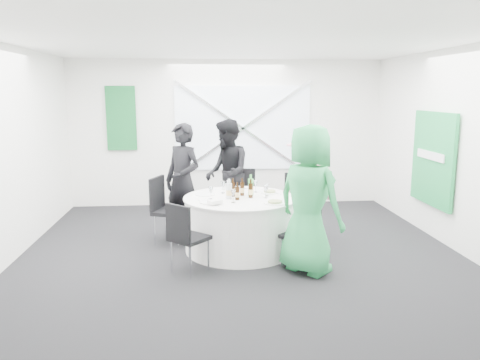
{
  "coord_description": "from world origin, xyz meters",
  "views": [
    {
      "loc": [
        -0.56,
        -6.06,
        2.18
      ],
      "look_at": [
        0.0,
        0.2,
        1.0
      ],
      "focal_mm": 35.0,
      "sensor_mm": 36.0,
      "label": 1
    }
  ],
  "objects": [
    {
      "name": "floor",
      "position": [
        0.0,
        0.0,
        0.0
      ],
      "size": [
        6.0,
        6.0,
        0.0
      ],
      "primitive_type": "plane",
      "color": "black",
      "rests_on": "ground"
    },
    {
      "name": "ceiling",
      "position": [
        0.0,
        0.0,
        2.8
      ],
      "size": [
        6.0,
        6.0,
        0.0
      ],
      "primitive_type": "plane",
      "rotation": [
        3.14,
        0.0,
        0.0
      ],
      "color": "white",
      "rests_on": "wall_back"
    },
    {
      "name": "wall_back",
      "position": [
        0.0,
        3.0,
        1.4
      ],
      "size": [
        6.0,
        0.0,
        6.0
      ],
      "primitive_type": "plane",
      "rotation": [
        1.57,
        0.0,
        0.0
      ],
      "color": "white",
      "rests_on": "floor"
    },
    {
      "name": "wall_front",
      "position": [
        0.0,
        -3.0,
        1.4
      ],
      "size": [
        6.0,
        0.0,
        6.0
      ],
      "primitive_type": "plane",
      "rotation": [
        -1.57,
        0.0,
        0.0
      ],
      "color": "white",
      "rests_on": "floor"
    },
    {
      "name": "wall_left",
      "position": [
        -3.0,
        0.0,
        1.4
      ],
      "size": [
        0.0,
        6.0,
        6.0
      ],
      "primitive_type": "plane",
      "rotation": [
        1.57,
        0.0,
        1.57
      ],
      "color": "white",
      "rests_on": "floor"
    },
    {
      "name": "wall_right",
      "position": [
        3.0,
        0.0,
        1.4
      ],
      "size": [
        0.0,
        6.0,
        6.0
      ],
      "primitive_type": "plane",
      "rotation": [
        1.57,
        0.0,
        -1.57
      ],
      "color": "white",
      "rests_on": "floor"
    },
    {
      "name": "window_panel",
      "position": [
        0.3,
        2.96,
        1.5
      ],
      "size": [
        2.6,
        0.03,
        1.6
      ],
      "primitive_type": "cube",
      "color": "silver",
      "rests_on": "wall_back"
    },
    {
      "name": "window_brace_a",
      "position": [
        0.3,
        2.92,
        1.5
      ],
      "size": [
        2.63,
        0.05,
        1.84
      ],
      "primitive_type": "cube",
      "rotation": [
        0.0,
        0.97,
        0.0
      ],
      "color": "silver",
      "rests_on": "window_panel"
    },
    {
      "name": "window_brace_b",
      "position": [
        0.3,
        2.92,
        1.5
      ],
      "size": [
        2.63,
        0.05,
        1.84
      ],
      "primitive_type": "cube",
      "rotation": [
        0.0,
        -0.97,
        0.0
      ],
      "color": "silver",
      "rests_on": "window_panel"
    },
    {
      "name": "green_banner",
      "position": [
        -2.0,
        2.95,
        1.7
      ],
      "size": [
        0.55,
        0.04,
        1.2
      ],
      "primitive_type": "cube",
      "color": "#136224",
      "rests_on": "wall_back"
    },
    {
      "name": "green_sign",
      "position": [
        2.94,
        0.6,
        1.2
      ],
      "size": [
        0.05,
        1.2,
        1.4
      ],
      "primitive_type": "cube",
      "color": "#1A9345",
      "rests_on": "wall_right"
    },
    {
      "name": "banquet_table",
      "position": [
        0.0,
        0.2,
        0.38
      ],
      "size": [
        1.56,
        1.56,
        0.76
      ],
      "color": "white",
      "rests_on": "floor"
    },
    {
      "name": "chair_back",
      "position": [
        0.13,
        1.29,
        0.57
      ],
      "size": [
        0.49,
        0.5,
        0.96
      ],
      "rotation": [
        0.0,
        0.0,
        -0.12
      ],
      "color": "black",
      "rests_on": "floor"
    },
    {
      "name": "chair_back_left",
      "position": [
        -1.06,
        0.62,
        0.57
      ],
      "size": [
        0.58,
        0.58,
        0.98
      ],
      "rotation": [
        0.0,
        0.0,
        1.19
      ],
      "color": "black",
      "rests_on": "floor"
    },
    {
      "name": "chair_back_right",
      "position": [
        0.85,
        0.93,
        0.54
      ],
      "size": [
        0.6,
        0.59,
        0.93
      ],
      "rotation": [
        0.0,
        0.0,
        -0.86
      ],
      "color": "black",
      "rests_on": "floor"
    },
    {
      "name": "chair_front_right",
      "position": [
        0.73,
        -0.59,
        0.49
      ],
      "size": [
        0.54,
        0.54,
        0.85
      ],
      "rotation": [
        0.0,
        0.0,
        3.89
      ],
      "color": "black",
      "rests_on": "floor"
    },
    {
      "name": "chair_front_left",
      "position": [
        -0.74,
        -0.61,
        0.51
      ],
      "size": [
        0.56,
        0.57,
        0.88
      ],
      "rotation": [
        0.0,
        0.0,
        2.4
      ],
      "color": "black",
      "rests_on": "floor"
    },
    {
      "name": "person_man_back_left",
      "position": [
        -0.8,
        0.9,
        0.87
      ],
      "size": [
        0.75,
        0.73,
        1.74
      ],
      "primitive_type": "imported",
      "rotation": [
        0.0,
        0.0,
        -0.72
      ],
      "color": "black",
      "rests_on": "floor"
    },
    {
      "name": "person_man_back",
      "position": [
        -0.1,
        1.43,
        0.88
      ],
      "size": [
        0.54,
        0.89,
        1.77
      ],
      "primitive_type": "imported",
      "rotation": [
        0.0,
        0.0,
        -1.49
      ],
      "color": "black",
      "rests_on": "floor"
    },
    {
      "name": "person_woman_pink",
      "position": [
        1.03,
        0.7,
        0.81
      ],
      "size": [
        1.16,
        0.9,
        1.62
      ],
      "primitive_type": "imported",
      "rotation": [
        0.0,
        0.0,
        -2.69
      ],
      "color": "pink",
      "rests_on": "floor"
    },
    {
      "name": "person_woman_green",
      "position": [
        0.76,
        -0.67,
        0.91
      ],
      "size": [
        1.02,
        1.05,
        1.82
      ],
      "primitive_type": "imported",
      "rotation": [
        0.0,
        0.0,
        2.29
      ],
      "color": "green",
      "rests_on": "floor"
    },
    {
      "name": "plate_back",
      "position": [
        -0.08,
        0.76,
        0.77
      ],
      "size": [
        0.29,
        0.29,
        0.01
      ],
      "color": "white",
      "rests_on": "banquet_table"
    },
    {
      "name": "plate_back_left",
      "position": [
        -0.48,
        0.39,
        0.77
      ],
      "size": [
        0.28,
        0.28,
        0.01
      ],
      "color": "white",
      "rests_on": "banquet_table"
    },
    {
      "name": "plate_back_right",
      "position": [
        0.45,
        0.42,
        0.78
      ],
      "size": [
        0.25,
        0.25,
        0.04
      ],
      "color": "white",
      "rests_on": "banquet_table"
    },
    {
      "name": "plate_front_right",
      "position": [
        0.42,
        -0.22,
        0.78
      ],
      "size": [
        0.28,
        0.28,
        0.04
      ],
      "color": "white",
      "rests_on": "banquet_table"
    },
    {
      "name": "plate_front_left",
      "position": [
        -0.44,
        -0.1,
        0.77
      ],
      "size": [
        0.25,
        0.25,
        0.01
      ],
      "color": "white",
      "rests_on": "banquet_table"
    },
    {
      "name": "napkin",
      "position": [
        -0.36,
        -0.22,
        0.8
      ],
      "size": [
        0.2,
        0.19,
        0.05
      ],
      "primitive_type": "cube",
      "rotation": [
        0.0,
        0.0,
        0.57
      ],
      "color": "white",
      "rests_on": "plate_front_left"
    },
    {
      "name": "beer_bottle_a",
      "position": [
        -0.1,
        0.24,
        0.86
      ],
      "size": [
        0.06,
        0.06,
        0.26
      ],
      "color": "#321A09",
      "rests_on": "banquet_table"
    },
    {
      "name": "beer_bottle_b",
      "position": [
        0.04,
        0.3,
        0.85
      ],
      "size": [
        0.06,
        0.06,
        0.25
      ],
      "color": "#321A09",
      "rests_on": "banquet_table"
    },
    {
      "name": "beer_bottle_c",
      "position": [
        0.14,
        0.15,
        0.86
      ],
      "size": [
        0.06,
        0.06,
        0.26
      ],
      "color": "#321A09",
      "rests_on": "banquet_table"
    },
    {
      "name": "beer_bottle_d",
      "position": [
        -0.05,
        0.03,
        0.85
      ],
      "size": [
        0.06,
        0.06,
        0.24
      ],
      "color": "#321A09",
      "rests_on": "banquet_table"
    },
    {
      "name": "green_water_bottle",
      "position": [
        0.16,
        0.29,
        0.88
      ],
      "size": [
        0.08,
        0.08,
        0.3
      ],
      "color": "green",
      "rests_on": "banquet_table"
    },
    {
      "name": "clear_water_bottle",
      "position": [
        -0.16,
        0.11,
        0.87
      ],
      "size": [
        0.08,
        0.08,
        0.27
      ],
      "color": "silver",
      "rests_on": "banquet_table"
    },
    {
      "name": "wine_glass_a",
      "position": [
        -0.4,
        0.12,
        0.88
      ],
      "size": [
        0.07,
        0.07,
        0.17
      ],
      "color": "white",
      "rests_on": "banquet_table"
    },
    {
      "name": "wine_glass_b",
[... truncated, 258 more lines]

